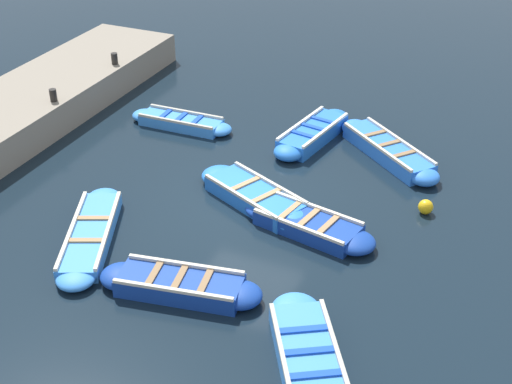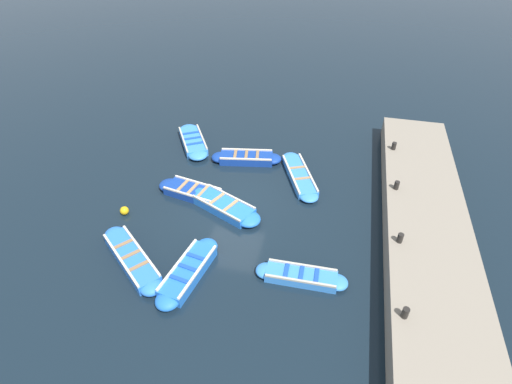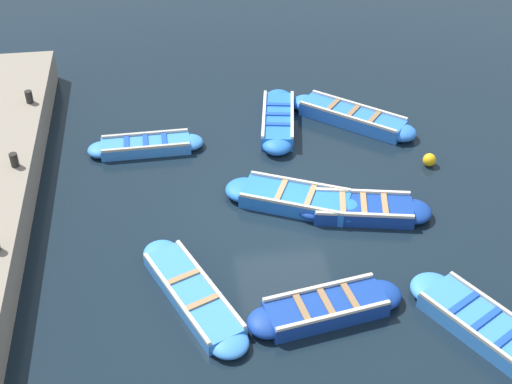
# 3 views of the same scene
# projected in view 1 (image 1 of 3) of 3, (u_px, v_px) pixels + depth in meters

# --- Properties ---
(ground_plane) EXTENTS (120.00, 120.00, 0.00)m
(ground_plane) POSITION_uv_depth(u_px,v_px,m) (242.00, 206.00, 17.01)
(ground_plane) COLOR black
(boat_tucked) EXTENTS (3.16, 0.83, 0.37)m
(boat_tucked) POSITION_uv_depth(u_px,v_px,m) (181.00, 122.00, 20.57)
(boat_tucked) COLOR #3884E0
(boat_tucked) RESTS_ON ground
(boat_broadside) EXTENTS (3.42, 1.54, 0.41)m
(boat_broadside) POSITION_uv_depth(u_px,v_px,m) (308.00, 224.00, 16.04)
(boat_broadside) COLOR navy
(boat_broadside) RESTS_ON ground
(boat_inner_gap) EXTENTS (3.46, 1.41, 0.44)m
(boat_inner_gap) POSITION_uv_depth(u_px,v_px,m) (180.00, 285.00, 14.18)
(boat_inner_gap) COLOR navy
(boat_inner_gap) RESTS_ON ground
(boat_mid_row) EXTENTS (3.49, 3.05, 0.46)m
(boat_mid_row) POSITION_uv_depth(u_px,v_px,m) (388.00, 150.00, 18.99)
(boat_mid_row) COLOR blue
(boat_mid_row) RESTS_ON ground
(boat_end_of_row) EXTENTS (2.66, 3.57, 0.43)m
(boat_end_of_row) POSITION_uv_depth(u_px,v_px,m) (309.00, 359.00, 12.45)
(boat_end_of_row) COLOR #3884E0
(boat_end_of_row) RESTS_ON ground
(boat_outer_left) EXTENTS (2.32, 3.89, 0.36)m
(boat_outer_left) POSITION_uv_depth(u_px,v_px,m) (91.00, 235.00, 15.74)
(boat_outer_left) COLOR #3884E0
(boat_outer_left) RESTS_ON ground
(boat_drifting) EXTENTS (3.66, 2.36, 0.43)m
(boat_drifting) POSITION_uv_depth(u_px,v_px,m) (255.00, 197.00, 17.04)
(boat_drifting) COLOR blue
(boat_drifting) RESTS_ON ground
(boat_far_corner) EXTENTS (1.38, 3.46, 0.47)m
(boat_far_corner) POSITION_uv_depth(u_px,v_px,m) (313.00, 134.00, 19.82)
(boat_far_corner) COLOR blue
(boat_far_corner) RESTS_ON ground
(bollard_north) EXTENTS (0.20, 0.20, 0.35)m
(bollard_north) POSITION_uv_depth(u_px,v_px,m) (114.00, 59.00, 22.26)
(bollard_north) COLOR black
(bollard_north) RESTS_ON quay_wall
(bollard_mid_north) EXTENTS (0.20, 0.20, 0.35)m
(bollard_mid_north) POSITION_uv_depth(u_px,v_px,m) (53.00, 95.00, 19.86)
(bollard_mid_north) COLOR black
(bollard_mid_north) RESTS_ON quay_wall
(buoy_orange_near) EXTENTS (0.35, 0.35, 0.35)m
(buoy_orange_near) POSITION_uv_depth(u_px,v_px,m) (426.00, 207.00, 16.66)
(buoy_orange_near) COLOR #EAB214
(buoy_orange_near) RESTS_ON ground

